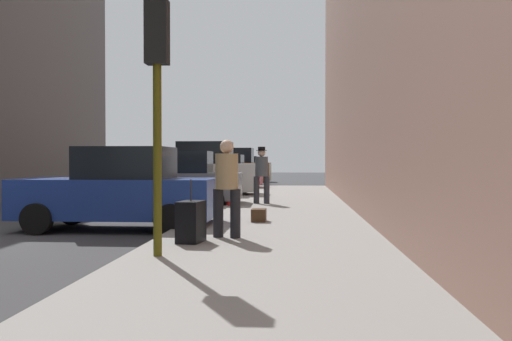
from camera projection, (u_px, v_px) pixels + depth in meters
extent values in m
cube|color=gray|center=(272.00, 236.00, 10.66)|extent=(4.00, 40.00, 0.15)
cube|color=navy|center=(117.00, 198.00, 12.28)|extent=(4.21, 1.86, 0.84)
cube|color=black|center=(126.00, 163.00, 12.25)|extent=(1.90, 1.57, 0.70)
cylinder|color=black|center=(73.00, 211.00, 13.31)|extent=(0.64, 0.22, 0.64)
cylinder|color=black|center=(37.00, 219.00, 11.48)|extent=(0.64, 0.22, 0.64)
cylinder|color=black|center=(188.00, 212.00, 13.10)|extent=(0.64, 0.22, 0.64)
cylinder|color=black|center=(170.00, 220.00, 11.27)|extent=(0.64, 0.22, 0.64)
cube|color=slate|center=(174.00, 186.00, 18.04)|extent=(4.25, 1.95, 0.84)
cube|color=black|center=(181.00, 162.00, 18.01)|extent=(1.93, 1.61, 0.70)
cylinder|color=black|center=(139.00, 196.00, 19.02)|extent=(0.65, 0.24, 0.64)
cylinder|color=black|center=(124.00, 199.00, 17.18)|extent=(0.65, 0.24, 0.64)
cylinder|color=black|center=(220.00, 196.00, 18.90)|extent=(0.65, 0.24, 0.64)
cylinder|color=black|center=(214.00, 200.00, 17.06)|extent=(0.65, 0.24, 0.64)
cube|color=silver|center=(200.00, 177.00, 22.94)|extent=(4.64, 1.94, 1.10)
cube|color=black|center=(205.00, 153.00, 22.90)|extent=(2.10, 1.61, 0.90)
cylinder|color=black|center=(170.00, 188.00, 24.00)|extent=(0.64, 0.23, 0.64)
cylinder|color=black|center=(158.00, 191.00, 22.17)|extent=(0.64, 0.23, 0.64)
cylinder|color=black|center=(240.00, 189.00, 23.72)|extent=(0.64, 0.23, 0.64)
cylinder|color=black|center=(234.00, 191.00, 21.89)|extent=(0.64, 0.23, 0.64)
cube|color=#B2191E|center=(220.00, 176.00, 28.85)|extent=(4.25, 1.95, 0.84)
cube|color=black|center=(224.00, 162.00, 28.82)|extent=(1.93, 1.61, 0.70)
cylinder|color=black|center=(197.00, 183.00, 29.90)|extent=(0.65, 0.24, 0.64)
cylinder|color=black|center=(190.00, 184.00, 28.07)|extent=(0.65, 0.24, 0.64)
cylinder|color=black|center=(249.00, 183.00, 29.64)|extent=(0.65, 0.24, 0.64)
cylinder|color=black|center=(245.00, 185.00, 27.81)|extent=(0.65, 0.24, 0.64)
cube|color=brown|center=(232.00, 172.00, 34.41)|extent=(4.65, 1.96, 1.10)
cube|color=black|center=(236.00, 155.00, 34.38)|extent=(2.11, 1.62, 0.90)
cylinder|color=black|center=(211.00, 179.00, 35.48)|extent=(0.65, 0.24, 0.64)
cylinder|color=black|center=(205.00, 180.00, 33.65)|extent=(0.65, 0.24, 0.64)
cylinder|color=black|center=(258.00, 179.00, 35.19)|extent=(0.65, 0.24, 0.64)
cylinder|color=black|center=(255.00, 181.00, 33.36)|extent=(0.65, 0.24, 0.64)
cube|color=#B7BABF|center=(241.00, 172.00, 39.58)|extent=(4.22, 1.90, 0.84)
cube|color=black|center=(244.00, 161.00, 39.56)|extent=(1.91, 1.59, 0.70)
cylinder|color=black|center=(223.00, 177.00, 40.58)|extent=(0.64, 0.23, 0.64)
cylinder|color=black|center=(220.00, 178.00, 38.75)|extent=(0.64, 0.23, 0.64)
cylinder|color=black|center=(261.00, 177.00, 40.43)|extent=(0.64, 0.23, 0.64)
cylinder|color=black|center=(260.00, 178.00, 38.59)|extent=(0.64, 0.23, 0.64)
cylinder|color=red|center=(230.00, 196.00, 17.17)|extent=(0.22, 0.22, 0.55)
sphere|color=red|center=(230.00, 185.00, 17.16)|extent=(0.20, 0.20, 0.20)
cylinder|color=red|center=(224.00, 195.00, 17.18)|extent=(0.10, 0.09, 0.09)
cylinder|color=red|center=(235.00, 195.00, 17.15)|extent=(0.10, 0.09, 0.09)
cylinder|color=#514C0F|center=(157.00, 128.00, 8.01)|extent=(0.12, 0.12, 3.60)
cube|color=black|center=(157.00, 32.00, 7.98)|extent=(0.32, 0.24, 0.90)
sphere|color=red|center=(159.00, 15.00, 8.11)|extent=(0.14, 0.14, 0.14)
sphere|color=yellow|center=(159.00, 34.00, 8.12)|extent=(0.14, 0.14, 0.14)
sphere|color=green|center=(159.00, 54.00, 8.12)|extent=(0.14, 0.14, 0.14)
cylinder|color=black|center=(218.00, 213.00, 10.01)|extent=(0.22, 0.22, 0.85)
cylinder|color=black|center=(235.00, 214.00, 9.91)|extent=(0.22, 0.22, 0.85)
cylinder|color=tan|center=(227.00, 171.00, 9.94)|extent=(0.49, 0.49, 0.62)
sphere|color=beige|center=(227.00, 147.00, 9.94)|extent=(0.24, 0.24, 0.24)
cylinder|color=#333338|center=(267.00, 190.00, 17.81)|extent=(0.18, 0.18, 0.85)
cylinder|color=#333338|center=(256.00, 190.00, 17.83)|extent=(0.18, 0.18, 0.85)
cylinder|color=#4C5156|center=(262.00, 166.00, 17.80)|extent=(0.40, 0.40, 0.62)
sphere|color=beige|center=(262.00, 153.00, 17.80)|extent=(0.24, 0.24, 0.24)
cylinder|color=black|center=(262.00, 150.00, 17.79)|extent=(0.34, 0.34, 0.02)
cylinder|color=black|center=(262.00, 149.00, 17.79)|extent=(0.23, 0.23, 0.11)
cube|color=black|center=(191.00, 222.00, 9.39)|extent=(0.44, 0.61, 0.68)
cylinder|color=#333333|center=(191.00, 190.00, 9.38)|extent=(0.02, 0.02, 0.36)
cube|color=#472D19|center=(259.00, 215.00, 12.60)|extent=(0.32, 0.44, 0.28)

